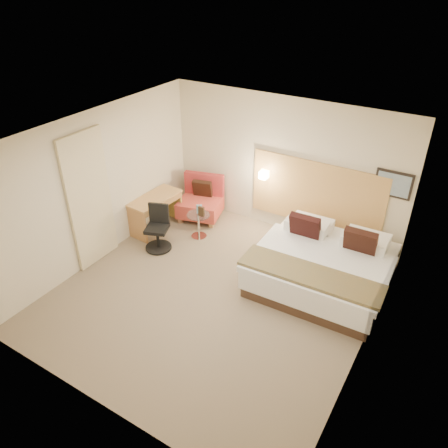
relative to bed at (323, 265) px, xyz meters
The scene contains 20 objects.
floor 1.89m from the bed, 138.33° to the right, with size 4.80×5.00×0.02m, color #76654F.
ceiling 3.00m from the bed, 138.33° to the right, with size 4.80×5.00×0.02m, color white.
wall_back 2.14m from the bed, 137.25° to the left, with size 4.80×0.02×2.70m, color beige.
wall_front 4.11m from the bed, 110.29° to the right, with size 4.80×0.02×2.70m, color beige.
wall_left 4.11m from the bed, 162.02° to the right, with size 0.02×5.00×2.70m, color beige.
wall_right 1.89m from the bed, 50.18° to the right, with size 0.02×5.00×2.70m, color beige.
headboard_panel 1.54m from the bed, 118.89° to the left, with size 2.60×0.04×1.30m, color tan.
art_frame 1.82m from the bed, 62.99° to the left, with size 0.62×0.03×0.47m, color black.
art_canvas 1.80m from the bed, 62.62° to the left, with size 0.54×0.01×0.39m, color gray.
lamp_arm 2.25m from the bed, 145.56° to the left, with size 0.02×0.02×0.12m, color silver.
lamp_shade 2.22m from the bed, 146.93° to the left, with size 0.15×0.15×0.15m, color #FEECC6.
curtain 4.12m from the bed, 158.41° to the right, with size 0.06×0.90×2.42m, color beige.
bottle_a 2.65m from the bed, behind, with size 0.05×0.05×0.18m, color #80B2C7.
bottle_b 2.60m from the bed, behind, with size 0.05×0.05×0.18m, color #82AAC9.
menu_folder 2.53m from the bed, behind, with size 0.12×0.05×0.20m, color #372516.
bed is the anchor object (origin of this frame).
lounge_chair 3.10m from the bed, 165.32° to the left, with size 1.02×0.95×0.90m.
side_table 2.60m from the bed, behind, with size 0.50×0.50×0.50m.
desk 3.51m from the bed, behind, with size 0.60×1.17×0.71m.
desk_chair 3.09m from the bed, 168.39° to the right, with size 0.64×0.64×0.88m.
Camera 1 is at (3.03, -4.67, 4.76)m, focal length 35.00 mm.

